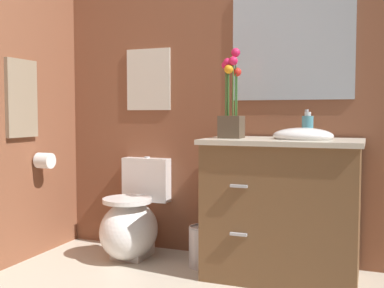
% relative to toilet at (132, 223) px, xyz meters
% --- Properties ---
extents(wall_back, '(3.92, 0.05, 2.50)m').
position_rel_toilet_xyz_m(wall_back, '(0.81, 0.30, 1.01)').
color(wall_back, brown).
rests_on(wall_back, ground_plane).
extents(toilet, '(0.38, 0.59, 0.69)m').
position_rel_toilet_xyz_m(toilet, '(0.00, 0.00, 0.00)').
color(toilet, white).
rests_on(toilet, ground_plane).
extents(vanity_cabinet, '(0.94, 0.56, 1.04)m').
position_rel_toilet_xyz_m(vanity_cabinet, '(1.05, -0.03, 0.20)').
color(vanity_cabinet, brown).
rests_on(vanity_cabinet, ground_plane).
extents(flower_vase, '(0.14, 0.14, 0.56)m').
position_rel_toilet_xyz_m(flower_vase, '(0.73, -0.05, 0.81)').
color(flower_vase, '#4C3D2D').
rests_on(flower_vase, vanity_cabinet).
extents(soap_bottle, '(0.07, 0.07, 0.16)m').
position_rel_toilet_xyz_m(soap_bottle, '(1.19, 0.02, 0.69)').
color(soap_bottle, teal).
rests_on(soap_bottle, vanity_cabinet).
extents(trash_bin, '(0.18, 0.18, 0.27)m').
position_rel_toilet_xyz_m(trash_bin, '(0.53, -0.02, -0.11)').
color(trash_bin, '#B7B7BC').
rests_on(trash_bin, ground_plane).
extents(wall_poster, '(0.35, 0.01, 0.45)m').
position_rel_toilet_xyz_m(wall_poster, '(-0.00, 0.27, 1.02)').
color(wall_poster, silver).
extents(wall_mirror, '(0.80, 0.01, 0.70)m').
position_rel_toilet_xyz_m(wall_mirror, '(1.05, 0.27, 1.21)').
color(wall_mirror, '#B2BCC6').
extents(hanging_towel, '(0.03, 0.28, 0.52)m').
position_rel_toilet_xyz_m(hanging_towel, '(-0.64, -0.35, 0.87)').
color(hanging_towel, gray).
extents(toilet_paper_roll, '(0.11, 0.11, 0.11)m').
position_rel_toilet_xyz_m(toilet_paper_roll, '(-0.58, -0.20, 0.44)').
color(toilet_paper_roll, white).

